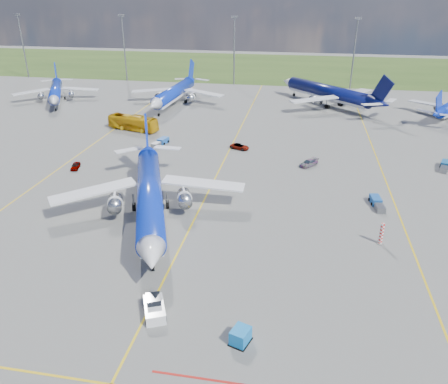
% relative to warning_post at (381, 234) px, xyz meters
% --- Properties ---
extents(ground, '(400.00, 400.00, 0.00)m').
position_rel_warning_post_xyz_m(ground, '(-26.00, -8.00, -1.50)').
color(ground, '#5B5B58').
rests_on(ground, ground).
extents(grass_strip, '(400.00, 80.00, 0.01)m').
position_rel_warning_post_xyz_m(grass_strip, '(-26.00, 142.00, -1.50)').
color(grass_strip, '#2D4719').
rests_on(grass_strip, ground).
extents(taxiway_lines, '(60.25, 160.00, 0.02)m').
position_rel_warning_post_xyz_m(taxiway_lines, '(-25.83, 19.70, -1.49)').
color(taxiway_lines, gold).
rests_on(taxiway_lines, ground).
extents(floodlight_masts, '(202.20, 0.50, 22.70)m').
position_rel_warning_post_xyz_m(floodlight_masts, '(-16.00, 102.00, 11.06)').
color(floodlight_masts, slate).
rests_on(floodlight_masts, ground).
extents(warning_post, '(0.50, 0.50, 3.00)m').
position_rel_warning_post_xyz_m(warning_post, '(0.00, 0.00, 0.00)').
color(warning_post, red).
rests_on(warning_post, ground).
extents(bg_jet_nw, '(39.60, 43.14, 9.12)m').
position_rel_warning_post_xyz_m(bg_jet_nw, '(-84.26, 66.71, -1.50)').
color(bg_jet_nw, '#0C28A9').
rests_on(bg_jet_nw, ground).
extents(bg_jet_nnw, '(32.15, 41.07, 10.36)m').
position_rel_warning_post_xyz_m(bg_jet_nnw, '(-48.28, 69.27, -1.50)').
color(bg_jet_nnw, '#0C28A9').
rests_on(bg_jet_nnw, ground).
extents(bg_jet_n, '(52.98, 53.42, 11.19)m').
position_rel_warning_post_xyz_m(bg_jet_n, '(-4.58, 76.56, -1.50)').
color(bg_jet_n, '#080E45').
rests_on(bg_jet_n, ground).
extents(main_airliner, '(43.47, 49.37, 10.79)m').
position_rel_warning_post_xyz_m(main_airliner, '(-32.50, 1.69, -1.50)').
color(main_airliner, '#0C28A9').
rests_on(main_airliner, ground).
extents(pushback_tug, '(3.41, 5.43, 1.84)m').
position_rel_warning_post_xyz_m(pushback_tug, '(-25.19, -18.64, -0.76)').
color(pushback_tug, silver).
rests_on(pushback_tug, ground).
extents(uld_container, '(2.09, 2.33, 1.54)m').
position_rel_warning_post_xyz_m(uld_container, '(-15.77, -21.09, -0.73)').
color(uld_container, '#0D6ABC').
rests_on(uld_container, ground).
extents(apron_bus, '(13.18, 6.42, 3.58)m').
position_rel_warning_post_xyz_m(apron_bus, '(-51.08, 43.16, 0.29)').
color(apron_bus, '#D0990C').
rests_on(apron_bus, ground).
extents(service_car_a, '(2.10, 3.57, 1.14)m').
position_rel_warning_post_xyz_m(service_car_a, '(-52.85, 17.57, -0.93)').
color(service_car_a, '#999999').
rests_on(service_car_a, ground).
extents(service_car_b, '(4.48, 3.13, 1.14)m').
position_rel_warning_post_xyz_m(service_car_b, '(-23.95, 34.08, -0.93)').
color(service_car_b, '#999999').
rests_on(service_car_b, ground).
extents(service_car_c, '(4.04, 4.45, 1.25)m').
position_rel_warning_post_xyz_m(service_car_c, '(-9.52, 26.79, -0.88)').
color(service_car_c, '#999999').
rests_on(service_car_c, ground).
extents(baggage_tug_w, '(1.94, 5.12, 1.12)m').
position_rel_warning_post_xyz_m(baggage_tug_w, '(1.07, 11.48, -0.98)').
color(baggage_tug_w, '#194D99').
rests_on(baggage_tug_w, ground).
extents(baggage_tug_c, '(2.69, 5.49, 1.19)m').
position_rel_warning_post_xyz_m(baggage_tug_c, '(-41.33, 33.94, -0.94)').
color(baggage_tug_c, '#1A4FA1').
rests_on(baggage_tug_c, ground).
extents(baggage_tug_e, '(3.10, 5.38, 1.17)m').
position_rel_warning_post_xyz_m(baggage_tug_e, '(15.81, 29.98, -0.95)').
color(baggage_tug_e, '#165086').
rests_on(baggage_tug_e, ground).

